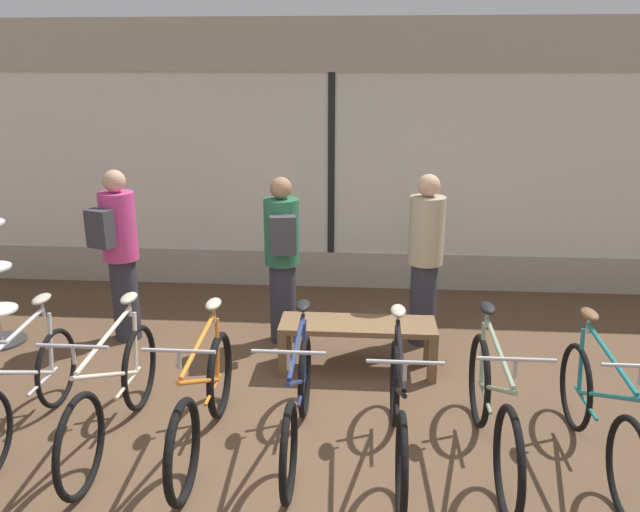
{
  "coord_description": "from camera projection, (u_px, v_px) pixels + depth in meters",
  "views": [
    {
      "loc": [
        0.42,
        -4.03,
        2.68
      ],
      "look_at": [
        0.0,
        1.58,
        0.95
      ],
      "focal_mm": 35.0,
      "sensor_mm": 36.0,
      "label": 1
    }
  ],
  "objects": [
    {
      "name": "bicycle_right",
      "position": [
        492.0,
        411.0,
        4.29
      ],
      "size": [
        0.46,
        1.76,
        1.04
      ],
      "color": "black",
      "rests_on": "ground_plane"
    },
    {
      "name": "customer_mid_floor",
      "position": [
        425.0,
        257.0,
        6.04
      ],
      "size": [
        0.46,
        0.46,
        1.7
      ],
      "color": "#2D2D38",
      "rests_on": "ground_plane"
    },
    {
      "name": "bicycle_far_right",
      "position": [
        599.0,
        416.0,
        4.26
      ],
      "size": [
        0.46,
        1.69,
        1.01
      ],
      "color": "black",
      "rests_on": "ground_plane"
    },
    {
      "name": "bicycle_far_left",
      "position": [
        25.0,
        392.0,
        4.59
      ],
      "size": [
        0.46,
        1.64,
        1.0
      ],
      "color": "black",
      "rests_on": "ground_plane"
    },
    {
      "name": "bicycle_left",
      "position": [
        114.0,
        396.0,
        4.51
      ],
      "size": [
        0.46,
        1.77,
        1.03
      ],
      "color": "black",
      "rests_on": "ground_plane"
    },
    {
      "name": "customer_near_rack",
      "position": [
        282.0,
        256.0,
        6.06
      ],
      "size": [
        0.4,
        0.52,
        1.67
      ],
      "color": "#2D2D38",
      "rests_on": "ground_plane"
    },
    {
      "name": "customer_by_window",
      "position": [
        119.0,
        251.0,
        6.1
      ],
      "size": [
        0.44,
        0.55,
        1.73
      ],
      "color": "#2D2D38",
      "rests_on": "ground_plane"
    },
    {
      "name": "bicycle_center_left",
      "position": [
        204.0,
        404.0,
        4.43
      ],
      "size": [
        0.46,
        1.7,
        1.02
      ],
      "color": "black",
      "rests_on": "ground_plane"
    },
    {
      "name": "ground_plane",
      "position": [
        304.0,
        439.0,
        4.65
      ],
      "size": [
        24.0,
        24.0,
        0.0
      ],
      "primitive_type": "plane",
      "color": "brown"
    },
    {
      "name": "bicycle_center",
      "position": [
        298.0,
        403.0,
        4.44
      ],
      "size": [
        0.46,
        1.67,
        1.01
      ],
      "color": "black",
      "rests_on": "ground_plane"
    },
    {
      "name": "display_bench",
      "position": [
        358.0,
        331.0,
        5.61
      ],
      "size": [
        1.4,
        0.44,
        0.46
      ],
      "color": "brown",
      "rests_on": "ground_plane"
    },
    {
      "name": "bicycle_center_right",
      "position": [
        398.0,
        412.0,
        4.31
      ],
      "size": [
        0.46,
        1.71,
        1.02
      ],
      "color": "black",
      "rests_on": "ground_plane"
    },
    {
      "name": "shop_back_wall",
      "position": [
        331.0,
        156.0,
        7.41
      ],
      "size": [
        12.0,
        0.08,
        3.2
      ],
      "color": "#B2A893",
      "rests_on": "ground_plane"
    }
  ]
}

